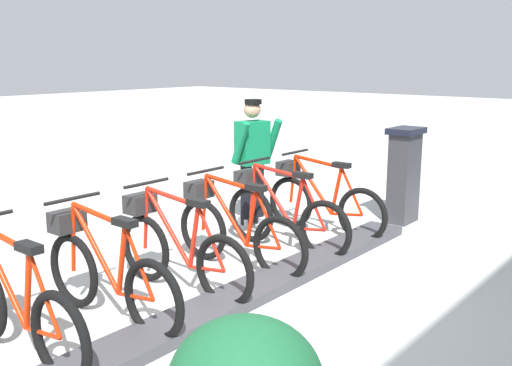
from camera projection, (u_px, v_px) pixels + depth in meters
name	position (u px, v px, depth m)	size (l,w,h in m)	color
ground_plane	(241.00, 301.00, 5.43)	(60.00, 60.00, 0.00)	beige
dock_rail_base	(241.00, 296.00, 5.42)	(0.44, 5.73, 0.10)	#47474C
payment_kiosk	(404.00, 174.00, 7.92)	(0.36, 0.52, 1.28)	#38383D
bike_docked_0	(320.00, 200.00, 7.45)	(1.72, 0.54, 1.02)	black
bike_docked_1	(281.00, 213.00, 6.83)	(1.72, 0.54, 1.02)	black
bike_docked_2	(234.00, 229.00, 6.20)	(1.72, 0.54, 1.02)	black
bike_docked_3	(177.00, 248.00, 5.58)	(1.72, 0.54, 1.02)	black
bike_docked_4	(105.00, 272.00, 4.95)	(1.72, 0.54, 1.02)	black
bike_docked_5	(12.00, 303.00, 4.33)	(1.72, 0.54, 1.02)	black
worker_near_rack	(253.00, 157.00, 7.74)	(0.56, 0.68, 1.66)	white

